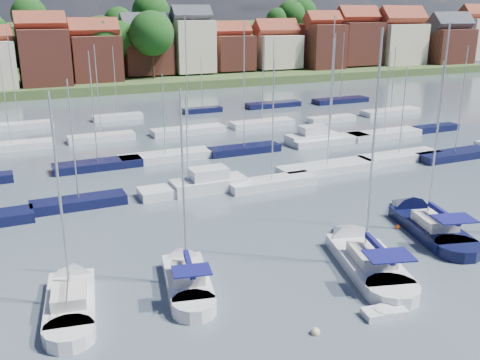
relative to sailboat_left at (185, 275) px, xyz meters
name	(u,v)px	position (x,y,z in m)	size (l,w,h in m)	color
ground	(192,140)	(12.88, 35.59, -0.36)	(260.00, 260.00, 0.00)	#45545D
sailboat_left	(185,275)	(0.00, 0.00, 0.00)	(4.44, 9.99, 13.25)	silver
sailboat_centre	(359,253)	(11.93, -1.85, -0.01)	(6.41, 12.77, 16.73)	silver
sailboat_navy	(420,221)	(19.87, 0.94, -0.01)	(6.17, 12.61, 16.85)	black
sailboat_far	(71,295)	(-6.90, 0.43, -0.03)	(4.22, 10.41, 13.48)	silver
tender	(384,313)	(8.79, -8.53, -0.16)	(2.58, 1.49, 0.53)	silver
buoy_b	(315,334)	(4.36, -8.45, -0.36)	(0.52, 0.52, 0.52)	beige
buoy_c	(362,283)	(9.95, -4.90, -0.36)	(0.54, 0.54, 0.54)	#D85914
buoy_d	(408,287)	(12.20, -6.56, -0.36)	(0.42, 0.42, 0.42)	beige
buoy_e	(398,228)	(17.80, 1.10, -0.36)	(0.42, 0.42, 0.42)	#D85914
marina_field	(219,143)	(14.79, 30.74, 0.07)	(79.62, 41.41, 15.93)	silver
far_shore_town	(90,52)	(15.11, 128.26, 4.24)	(212.46, 90.00, 22.27)	#495B2D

